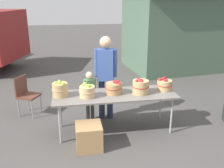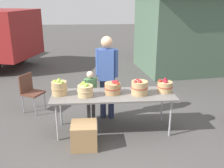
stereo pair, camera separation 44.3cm
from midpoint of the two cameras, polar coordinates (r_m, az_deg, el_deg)
The scene contains 12 objects.
ground_plane at distance 5.13m, azimuth -1.94°, elevation -10.14°, with size 40.00×40.00×0.00m, color #474442.
market_table at distance 4.83m, azimuth -2.03°, elevation -2.75°, with size 2.30×0.76×0.75m.
apple_basket_green_0 at distance 4.81m, azimuth -14.02°, elevation -1.19°, with size 0.30×0.30×0.30m.
apple_basket_green_1 at distance 4.69m, azimuth -8.23°, elevation -1.58°, with size 0.30×0.30×0.26m.
apple_basket_red_0 at distance 4.81m, azimuth -2.17°, elevation -0.89°, with size 0.32×0.32×0.26m.
apple_basket_red_1 at distance 4.81m, azimuth 3.72°, elevation -0.62°, with size 0.32×0.32×0.31m.
apple_basket_red_2 at distance 5.05m, azimuth 9.09°, elevation -0.12°, with size 0.30×0.30×0.26m.
vendor_adult at distance 5.25m, azimuth -3.82°, elevation 2.71°, with size 0.45×0.30×1.75m.
child_customer at distance 5.30m, azimuth -7.36°, elevation -1.88°, with size 0.26×0.21×1.06m.
food_kiosk at distance 9.42m, azimuth 12.09°, elevation 11.75°, with size 3.83×3.31×2.74m.
folding_chair at distance 5.95m, azimuth -20.59°, elevation -1.83°, with size 0.54×0.54×0.86m.
produce_crate at distance 4.51m, azimuth -8.01°, elevation -11.51°, with size 0.44×0.44×0.44m, color #A87F51.
Camera 1 is at (-0.81, -4.42, 2.49)m, focal length 41.30 mm.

